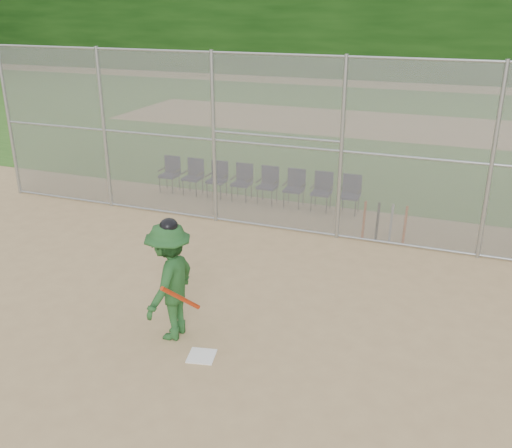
% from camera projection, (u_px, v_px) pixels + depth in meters
% --- Properties ---
extents(ground, '(100.00, 100.00, 0.00)m').
position_uv_depth(ground, '(199.00, 344.00, 8.88)').
color(ground, tan).
rests_on(ground, ground).
extents(grass_strip, '(100.00, 100.00, 0.00)m').
position_uv_depth(grass_strip, '(384.00, 125.00, 24.54)').
color(grass_strip, '#2E5E1C').
rests_on(grass_strip, ground).
extents(dirt_patch_far, '(24.00, 24.00, 0.00)m').
position_uv_depth(dirt_patch_far, '(384.00, 125.00, 24.54)').
color(dirt_patch_far, tan).
rests_on(dirt_patch_far, ground).
extents(backstop_fence, '(16.09, 0.09, 4.00)m').
position_uv_depth(backstop_fence, '(297.00, 144.00, 12.48)').
color(backstop_fence, gray).
rests_on(backstop_fence, ground).
extents(home_plate, '(0.47, 0.47, 0.02)m').
position_uv_depth(home_plate, '(202.00, 356.00, 8.57)').
color(home_plate, white).
rests_on(home_plate, ground).
extents(batter_at_plate, '(0.94, 1.35, 2.00)m').
position_uv_depth(batter_at_plate, '(170.00, 281.00, 8.78)').
color(batter_at_plate, '#205223').
rests_on(batter_at_plate, ground).
extents(spare_bats, '(0.96, 0.29, 0.85)m').
position_uv_depth(spare_bats, '(384.00, 222.00, 12.62)').
color(spare_bats, '#D84C14').
rests_on(spare_bats, ground).
extents(chair_0, '(0.54, 0.52, 0.96)m').
position_uv_depth(chair_0, '(169.00, 175.00, 15.88)').
color(chair_0, black).
rests_on(chair_0, ground).
extents(chair_1, '(0.54, 0.52, 0.96)m').
position_uv_depth(chair_1, '(192.00, 177.00, 15.64)').
color(chair_1, black).
rests_on(chair_1, ground).
extents(chair_2, '(0.54, 0.52, 0.96)m').
position_uv_depth(chair_2, '(217.00, 180.00, 15.40)').
color(chair_2, black).
rests_on(chair_2, ground).
extents(chair_3, '(0.54, 0.52, 0.96)m').
position_uv_depth(chair_3, '(242.00, 183.00, 15.16)').
color(chair_3, black).
rests_on(chair_3, ground).
extents(chair_4, '(0.54, 0.52, 0.96)m').
position_uv_depth(chair_4, '(267.00, 186.00, 14.92)').
color(chair_4, black).
rests_on(chair_4, ground).
extents(chair_5, '(0.54, 0.52, 0.96)m').
position_uv_depth(chair_5, '(294.00, 189.00, 14.67)').
color(chair_5, black).
rests_on(chair_5, ground).
extents(chair_6, '(0.54, 0.52, 0.96)m').
position_uv_depth(chair_6, '(321.00, 192.00, 14.43)').
color(chair_6, black).
rests_on(chair_6, ground).
extents(chair_7, '(0.54, 0.52, 0.96)m').
position_uv_depth(chair_7, '(350.00, 195.00, 14.19)').
color(chair_7, black).
rests_on(chair_7, ground).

